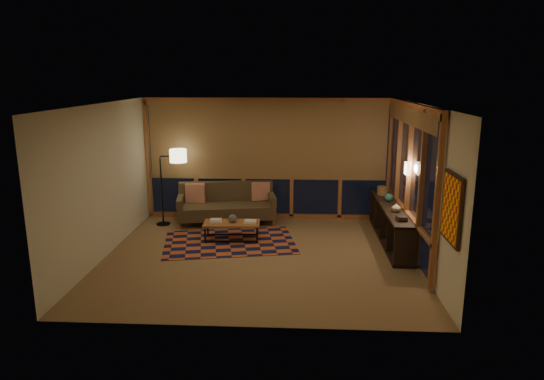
{
  "coord_description": "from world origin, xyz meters",
  "views": [
    {
      "loc": [
        0.66,
        -8.15,
        3.16
      ],
      "look_at": [
        0.19,
        0.69,
        1.07
      ],
      "focal_mm": 32.0,
      "sensor_mm": 36.0,
      "label": 1
    }
  ],
  "objects_px": {
    "floor_lamp": "(162,188)",
    "bookshelf": "(390,223)",
    "coffee_table": "(232,231)",
    "sofa": "(227,204)"
  },
  "relations": [
    {
      "from": "floor_lamp",
      "to": "coffee_table",
      "type": "bearing_deg",
      "value": -46.21
    },
    {
      "from": "sofa",
      "to": "bookshelf",
      "type": "distance_m",
      "value": 3.51
    },
    {
      "from": "coffee_table",
      "to": "floor_lamp",
      "type": "height_order",
      "value": "floor_lamp"
    },
    {
      "from": "bookshelf",
      "to": "sofa",
      "type": "bearing_deg",
      "value": 163.44
    },
    {
      "from": "sofa",
      "to": "bookshelf",
      "type": "bearing_deg",
      "value": -26.29
    },
    {
      "from": "sofa",
      "to": "bookshelf",
      "type": "height_order",
      "value": "sofa"
    },
    {
      "from": "floor_lamp",
      "to": "bookshelf",
      "type": "xyz_separation_m",
      "value": [
        4.73,
        -0.82,
        -0.47
      ]
    },
    {
      "from": "coffee_table",
      "to": "bookshelf",
      "type": "distance_m",
      "value": 3.11
    },
    {
      "from": "sofa",
      "to": "coffee_table",
      "type": "bearing_deg",
      "value": -86.66
    },
    {
      "from": "coffee_table",
      "to": "bookshelf",
      "type": "xyz_separation_m",
      "value": [
        3.1,
        0.13,
        0.18
      ]
    }
  ]
}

